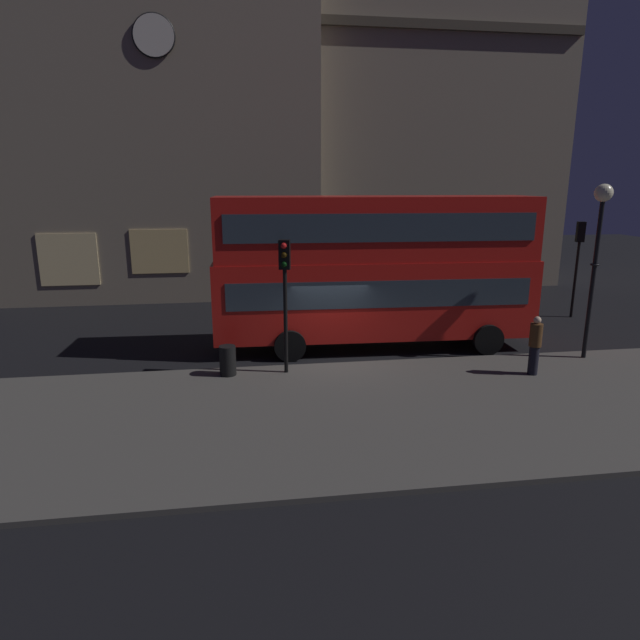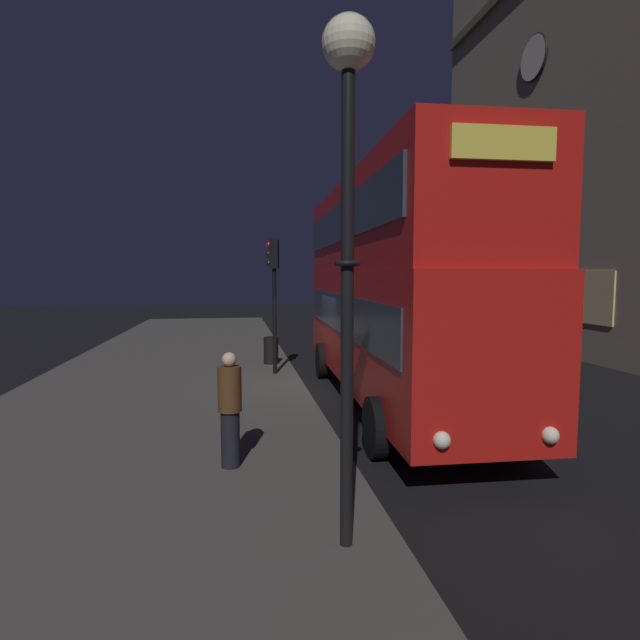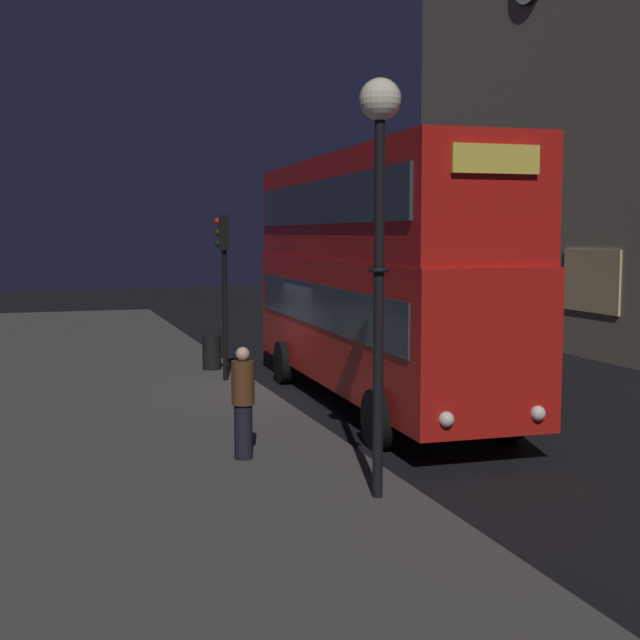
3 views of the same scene
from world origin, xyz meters
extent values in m
plane|color=black|center=(0.00, 0.00, 0.00)|extent=(80.00, 80.00, 0.00)
cube|color=#4C4944|center=(0.00, -4.35, 0.06)|extent=(44.00, 7.55, 0.12)
cube|color=gray|center=(-6.62, 14.31, 9.16)|extent=(15.52, 8.97, 18.32)
cube|color=#F9E09E|center=(-10.76, 9.80, 2.23)|extent=(2.65, 0.06, 2.42)
cube|color=#E5C67F|center=(-6.62, 9.80, 2.53)|extent=(2.65, 0.06, 2.08)
cube|color=#F2D18C|center=(-2.48, 9.80, 2.30)|extent=(2.65, 0.06, 1.84)
cylinder|color=silver|center=(-6.20, 9.75, 11.90)|extent=(1.73, 0.12, 1.73)
torus|color=black|center=(-6.20, 9.75, 11.90)|extent=(1.85, 0.12, 1.85)
cube|color=red|center=(1.75, 1.27, 1.84)|extent=(11.06, 2.79, 2.64)
cube|color=red|center=(1.75, 1.27, 4.22)|extent=(10.84, 2.73, 2.11)
cube|color=#2D3842|center=(1.75, 1.27, 2.17)|extent=(10.19, 2.82, 0.90)
cube|color=#2D3842|center=(1.75, 1.27, 4.32)|extent=(10.19, 2.82, 0.90)
cube|color=#F2D84C|center=(7.18, 1.08, 4.80)|extent=(0.13, 1.44, 0.44)
sphere|color=white|center=(7.28, 1.86, 0.87)|extent=(0.24, 0.24, 0.24)
sphere|color=white|center=(7.23, 0.30, 0.87)|extent=(0.24, 0.24, 0.24)
cylinder|color=black|center=(5.52, 2.39, 0.52)|extent=(1.05, 0.28, 1.04)
cylinder|color=black|center=(5.44, -0.11, 0.52)|extent=(1.05, 0.28, 1.04)
cylinder|color=black|center=(-1.23, 2.63, 0.52)|extent=(1.05, 0.28, 1.04)
cylinder|color=black|center=(-1.32, 0.13, 0.52)|extent=(1.05, 0.28, 1.04)
cylinder|color=black|center=(-1.56, -1.25, 1.70)|extent=(0.12, 0.12, 3.15)
cube|color=black|center=(-1.56, -1.25, 3.70)|extent=(0.37, 0.32, 0.85)
sphere|color=red|center=(-1.59, -1.39, 3.97)|extent=(0.17, 0.17, 0.17)
sphere|color=black|center=(-1.59, -1.39, 3.70)|extent=(0.17, 0.17, 0.17)
sphere|color=black|center=(-1.59, -1.39, 3.43)|extent=(0.17, 0.17, 0.17)
cylinder|color=black|center=(8.26, -1.24, 2.64)|extent=(0.14, 0.14, 5.04)
torus|color=black|center=(8.26, -1.24, 3.20)|extent=(0.28, 0.28, 0.06)
sphere|color=#F9EFC6|center=(8.26, -1.24, 5.41)|extent=(0.55, 0.55, 0.55)
cylinder|color=black|center=(5.74, -2.51, 0.56)|extent=(0.29, 0.29, 0.88)
cylinder|color=#513319|center=(5.74, -2.51, 1.34)|extent=(0.36, 0.36, 0.69)
sphere|color=beige|center=(5.74, -2.51, 1.80)|extent=(0.22, 0.22, 0.22)
cylinder|color=black|center=(-3.31, -1.24, 0.57)|extent=(0.49, 0.49, 0.90)
camera|label=1|loc=(-2.82, -16.94, 5.72)|focal=30.65mm
camera|label=2|loc=(13.46, -2.41, 3.07)|focal=28.35mm
camera|label=3|loc=(18.79, -5.53, 3.68)|focal=48.25mm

